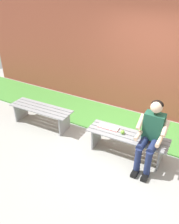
# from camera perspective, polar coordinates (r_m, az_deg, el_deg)

# --- Properties ---
(ground_plane) EXTENTS (10.00, 7.00, 0.04)m
(ground_plane) POSITION_cam_1_polar(r_m,az_deg,el_deg) (4.43, -9.32, -12.99)
(ground_plane) COLOR #9E9E99
(grass_strip) EXTENTS (9.00, 1.23, 0.03)m
(grass_strip) POSITION_cam_1_polar(r_m,az_deg,el_deg) (5.75, 3.02, -1.15)
(grass_strip) COLOR #478C38
(grass_strip) RESTS_ON ground
(brick_wall) EXTENTS (9.50, 0.24, 3.15)m
(brick_wall) POSITION_cam_1_polar(r_m,az_deg,el_deg) (5.66, 12.52, 14.87)
(brick_wall) COLOR #9E4C38
(brick_wall) RESTS_ON ground
(bench_near) EXTENTS (1.54, 0.52, 0.45)m
(bench_near) POSITION_cam_1_polar(r_m,az_deg,el_deg) (4.47, 9.21, -6.70)
(bench_near) COLOR gray
(bench_near) RESTS_ON ground
(bench_far) EXTENTS (1.50, 0.52, 0.45)m
(bench_far) POSITION_cam_1_polar(r_m,az_deg,el_deg) (5.41, -11.76, -0.00)
(bench_far) COLOR gray
(bench_far) RESTS_ON ground
(person_seated) EXTENTS (0.50, 0.69, 1.25)m
(person_seated) POSITION_cam_1_polar(r_m,az_deg,el_deg) (4.09, 14.82, -5.15)
(person_seated) COLOR #1E513D
(person_seated) RESTS_ON ground
(apple) EXTENTS (0.08, 0.08, 0.08)m
(apple) POSITION_cam_1_polar(r_m,az_deg,el_deg) (4.39, 8.13, -4.90)
(apple) COLOR #72B738
(apple) RESTS_ON bench_near
(book_open) EXTENTS (0.42, 0.18, 0.02)m
(book_open) POSITION_cam_1_polar(r_m,az_deg,el_deg) (4.55, 4.67, -3.74)
(book_open) COLOR white
(book_open) RESTS_ON bench_near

